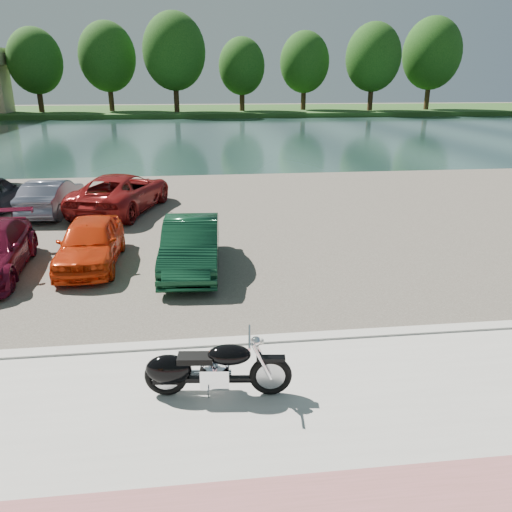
% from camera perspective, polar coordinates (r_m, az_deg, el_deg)
% --- Properties ---
extents(ground, '(200.00, 200.00, 0.00)m').
position_cam_1_polar(ground, '(8.10, -0.55, -17.25)').
color(ground, '#595447').
rests_on(ground, ground).
extents(promenade, '(60.00, 6.00, 0.10)m').
position_cam_1_polar(promenade, '(7.30, 0.37, -21.62)').
color(promenade, '#ACA9A2').
rests_on(promenade, ground).
extents(kerb, '(60.00, 0.30, 0.14)m').
position_cam_1_polar(kerb, '(9.73, -1.86, -9.88)').
color(kerb, '#ACA9A2').
rests_on(kerb, ground).
extents(parking_lot, '(60.00, 18.00, 0.04)m').
position_cam_1_polar(parking_lot, '(18.12, -4.38, 4.06)').
color(parking_lot, '#464138').
rests_on(parking_lot, ground).
extents(river, '(120.00, 40.00, 0.00)m').
position_cam_1_polar(river, '(46.70, -6.09, 13.54)').
color(river, '#192E2C').
rests_on(river, ground).
extents(far_bank, '(120.00, 24.00, 0.60)m').
position_cam_1_polar(far_bank, '(78.58, -6.55, 16.17)').
color(far_bank, '#244217').
rests_on(far_bank, ground).
extents(far_trees, '(70.25, 10.68, 12.52)m').
position_cam_1_polar(far_trees, '(72.46, -3.02, 21.68)').
color(far_trees, '#332212').
rests_on(far_trees, far_bank).
extents(motorcycle, '(2.33, 0.75, 1.05)m').
position_cam_1_polar(motorcycle, '(8.06, -5.94, -12.73)').
color(motorcycle, black).
rests_on(motorcycle, promenade).
extents(car_4, '(1.58, 3.81, 1.29)m').
position_cam_1_polar(car_4, '(14.22, -18.42, 1.50)').
color(car_4, red).
rests_on(car_4, parking_lot).
extents(car_5, '(1.64, 4.16, 1.35)m').
position_cam_1_polar(car_5, '(13.27, -7.42, 1.23)').
color(car_5, '#0E3420').
rests_on(car_5, parking_lot).
extents(car_9, '(1.66, 4.02, 1.29)m').
position_cam_1_polar(car_9, '(20.36, -22.33, 6.32)').
color(car_9, slate).
rests_on(car_9, parking_lot).
extents(car_10, '(3.78, 5.68, 1.45)m').
position_cam_1_polar(car_10, '(19.87, -15.12, 7.04)').
color(car_10, maroon).
rests_on(car_10, parking_lot).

